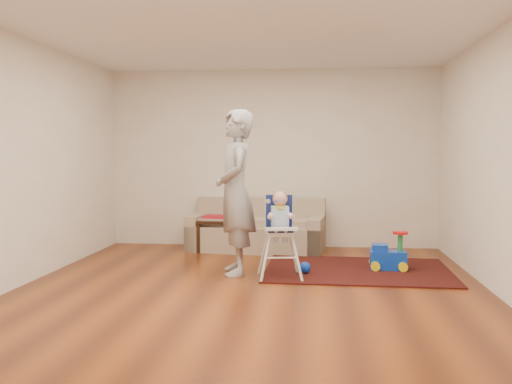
# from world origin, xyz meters

# --- Properties ---
(ground) EXTENTS (5.50, 5.50, 0.00)m
(ground) POSITION_xyz_m (0.00, 0.00, 0.00)
(ground) COLOR #50210E
(ground) RESTS_ON ground
(room_envelope) EXTENTS (5.04, 5.52, 2.72)m
(room_envelope) POSITION_xyz_m (0.00, 0.53, 1.88)
(room_envelope) COLOR silver
(room_envelope) RESTS_ON ground
(sofa) EXTENTS (2.04, 1.02, 0.76)m
(sofa) POSITION_xyz_m (-0.20, 2.30, 0.38)
(sofa) COLOR tan
(sofa) RESTS_ON ground
(side_table) EXTENTS (0.46, 0.46, 0.46)m
(side_table) POSITION_xyz_m (-0.80, 2.19, 0.23)
(side_table) COLOR black
(side_table) RESTS_ON ground
(area_rug) EXTENTS (2.27, 1.72, 0.02)m
(area_rug) POSITION_xyz_m (1.18, 1.00, 0.01)
(area_rug) COLOR black
(area_rug) RESTS_ON ground
(ride_on_toy) EXTENTS (0.43, 0.31, 0.47)m
(ride_on_toy) POSITION_xyz_m (1.56, 1.07, 0.25)
(ride_on_toy) COLOR #0C3AC6
(ride_on_toy) RESTS_ON area_rug
(toy_ball) EXTENTS (0.13, 0.13, 0.13)m
(toy_ball) POSITION_xyz_m (0.55, 0.72, 0.08)
(toy_ball) COLOR #0C3AC6
(toy_ball) RESTS_ON area_rug
(high_chair) EXTENTS (0.53, 0.53, 1.01)m
(high_chair) POSITION_xyz_m (0.27, 0.50, 0.49)
(high_chair) COLOR white
(high_chair) RESTS_ON ground
(adult) EXTENTS (0.63, 0.80, 1.95)m
(adult) POSITION_xyz_m (-0.27, 0.67, 0.98)
(adult) COLOR #99999B
(adult) RESTS_ON ground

